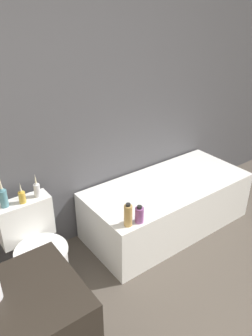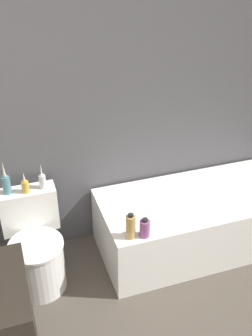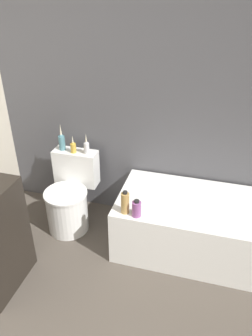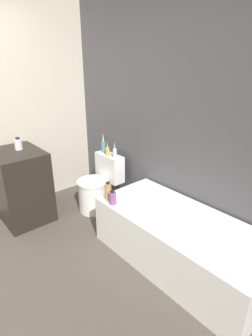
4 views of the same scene
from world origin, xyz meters
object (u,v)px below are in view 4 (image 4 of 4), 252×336
at_px(bathtub, 179,240).
at_px(vase_bronze, 115,152).
at_px(toilet, 98,187).
at_px(shampoo_bottle_short, 113,198).
at_px(vase_gold, 103,146).
at_px(shampoo_bottle_tall, 108,192).
at_px(vase_silver, 108,151).
at_px(soap_bottle_glass, 18,144).

distance_m(bathtub, vase_bronze, 1.36).
xyz_separation_m(toilet, shampoo_bottle_short, (0.75, -0.34, 0.27)).
relative_size(vase_gold, shampoo_bottle_tall, 1.30).
height_order(vase_bronze, shampoo_bottle_tall, vase_bronze).
height_order(toilet, vase_silver, vase_silver).
distance_m(toilet, shampoo_bottle_short, 0.86).
bearing_deg(bathtub, toilet, 179.12).
xyz_separation_m(vase_silver, shampoo_bottle_short, (0.75, -0.51, -0.20)).
relative_size(soap_bottle_glass, vase_gold, 0.55).
xyz_separation_m(soap_bottle_glass, shampoo_bottle_tall, (1.13, 0.46, -0.34)).
bearing_deg(vase_bronze, soap_bottle_glass, -122.24).
distance_m(bathtub, soap_bottle_glass, 2.10).
distance_m(vase_gold, vase_silver, 0.14).
bearing_deg(vase_silver, bathtub, -8.15).
distance_m(vase_silver, shampoo_bottle_tall, 0.83).
bearing_deg(shampoo_bottle_short, soap_bottle_glass, -160.35).
relative_size(vase_gold, vase_silver, 1.54).
relative_size(vase_gold, vase_bronze, 1.30).
height_order(vase_bronze, shampoo_bottle_short, vase_bronze).
bearing_deg(vase_gold, bathtub, -8.54).
bearing_deg(soap_bottle_glass, vase_silver, 63.17).
height_order(vase_silver, vase_bronze, vase_bronze).
xyz_separation_m(toilet, vase_bronze, (0.13, 0.19, 0.48)).
bearing_deg(vase_bronze, vase_gold, 177.22).
height_order(bathtub, vase_silver, vase_silver).
distance_m(bathtub, vase_silver, 1.47).
xyz_separation_m(bathtub, shampoo_bottle_short, (-0.62, -0.31, 0.32)).
bearing_deg(vase_silver, vase_gold, 167.40).
bearing_deg(shampoo_bottle_short, vase_silver, 145.66).
relative_size(vase_gold, shampoo_bottle_short, 1.75).
bearing_deg(vase_gold, shampoo_bottle_short, -31.62).
bearing_deg(shampoo_bottle_tall, bathtub, 22.50).
bearing_deg(toilet, vase_silver, 90.00).
relative_size(toilet, vase_gold, 2.71).
height_order(vase_silver, shampoo_bottle_short, vase_silver).
xyz_separation_m(shampoo_bottle_tall, shampoo_bottle_short, (0.10, -0.02, -0.03)).
xyz_separation_m(bathtub, vase_bronze, (-1.23, 0.21, 0.53)).
distance_m(toilet, vase_silver, 0.50).
distance_m(bathtub, toilet, 1.36).
relative_size(shampoo_bottle_tall, shampoo_bottle_short, 1.34).
xyz_separation_m(vase_gold, shampoo_bottle_short, (0.87, -0.54, -0.23)).
bearing_deg(bathtub, shampoo_bottle_tall, -157.50).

